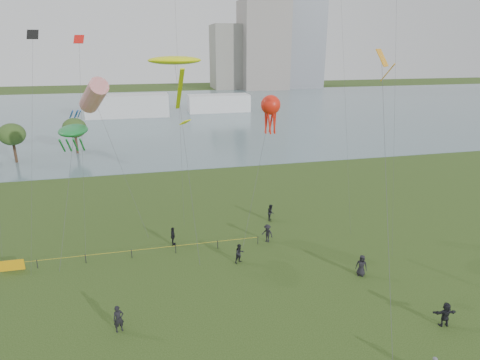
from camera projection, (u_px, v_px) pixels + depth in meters
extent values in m
plane|color=#233A12|center=(275.00, 342.00, 26.32)|extent=(400.00, 400.00, 0.00)
cube|color=slate|center=(171.00, 112.00, 118.71)|extent=(400.00, 120.00, 0.08)
cube|color=gray|center=(263.00, 45.00, 179.91)|extent=(20.00, 20.00, 38.00)
cube|color=gray|center=(230.00, 57.00, 184.02)|extent=(16.00, 18.00, 28.00)
cube|color=silver|center=(128.00, 106.00, 110.56)|extent=(22.00, 8.00, 6.00)
cube|color=white|center=(219.00, 103.00, 119.09)|extent=(18.00, 7.00, 5.00)
cylinder|color=#382619|center=(77.00, 146.00, 72.39)|extent=(0.44, 0.44, 2.91)
ellipsoid|color=#395521|center=(74.00, 128.00, 71.36)|extent=(4.13, 4.13, 3.49)
cylinder|color=#382619|center=(15.00, 154.00, 66.63)|extent=(0.44, 0.44, 2.97)
ellipsoid|color=#395521|center=(12.00, 134.00, 65.57)|extent=(4.23, 4.23, 3.57)
cylinder|color=black|center=(37.00, 264.00, 34.97)|extent=(0.07, 0.07, 0.85)
cylinder|color=black|center=(86.00, 259.00, 35.83)|extent=(0.07, 0.07, 0.85)
cylinder|color=black|center=(132.00, 254.00, 36.69)|extent=(0.07, 0.07, 0.85)
cylinder|color=black|center=(176.00, 249.00, 37.55)|extent=(0.07, 0.07, 0.85)
cylinder|color=black|center=(218.00, 244.00, 38.42)|extent=(0.07, 0.07, 0.85)
cylinder|color=black|center=(258.00, 240.00, 39.28)|extent=(0.07, 0.07, 0.85)
cylinder|color=gold|center=(131.00, 251.00, 36.59)|extent=(24.00, 0.03, 0.03)
cube|color=#DC9B0B|center=(12.00, 265.00, 34.50)|extent=(2.00, 0.04, 1.00)
imported|color=black|center=(240.00, 253.00, 35.76)|extent=(1.08, 0.97, 1.81)
imported|color=black|center=(267.00, 233.00, 39.60)|extent=(1.31, 1.35, 1.86)
imported|color=black|center=(173.00, 236.00, 38.97)|extent=(0.50, 1.10, 1.85)
imported|color=black|center=(361.00, 265.00, 33.73)|extent=(1.10, 1.00, 1.88)
imported|color=black|center=(445.00, 314.00, 27.62)|extent=(1.74, 0.78, 1.81)
imported|color=black|center=(119.00, 319.00, 27.06)|extent=(0.82, 0.66, 1.95)
imported|color=black|center=(271.00, 212.00, 44.58)|extent=(0.95, 1.08, 1.85)
cylinder|color=#3F3F42|center=(187.00, 159.00, 36.79)|extent=(0.73, 8.62, 17.23)
ellipsoid|color=#E8F50C|center=(175.00, 60.00, 37.96)|extent=(5.06, 3.16, 0.79)
cube|color=#E8F50C|center=(180.00, 91.00, 34.84)|extent=(0.36, 6.98, 4.09)
cube|color=#E8F50C|center=(185.00, 122.00, 31.99)|extent=(0.95, 0.95, 0.42)
cylinder|color=#3F3F42|center=(121.00, 167.00, 40.38)|extent=(4.36, 5.04, 13.81)
cylinder|color=red|center=(94.00, 96.00, 40.05)|extent=(3.75, 5.18, 3.88)
cylinder|color=blue|center=(79.00, 114.00, 39.15)|extent=(0.60, 1.13, 0.88)
cylinder|color=blue|center=(77.00, 113.00, 39.44)|extent=(0.60, 1.13, 0.88)
cylinder|color=blue|center=(72.00, 114.00, 39.21)|extent=(0.60, 1.13, 0.88)
cylinder|color=blue|center=(71.00, 115.00, 38.77)|extent=(0.60, 1.13, 0.88)
cylinder|color=blue|center=(76.00, 115.00, 38.73)|extent=(0.60, 1.13, 0.88)
cylinder|color=#3F3F42|center=(67.00, 199.00, 35.38)|extent=(1.77, 5.26, 11.27)
ellipsoid|color=#167B30|center=(73.00, 130.00, 36.20)|extent=(2.51, 4.52, 0.88)
cylinder|color=#167B30|center=(62.00, 146.00, 34.87)|extent=(0.16, 1.79, 1.54)
cylinder|color=#167B30|center=(69.00, 145.00, 34.99)|extent=(0.16, 1.79, 1.54)
cylinder|color=#167B30|center=(76.00, 145.00, 35.11)|extent=(0.16, 1.79, 1.54)
cylinder|color=#167B30|center=(82.00, 145.00, 35.23)|extent=(0.16, 1.79, 1.54)
cylinder|color=#3F3F42|center=(257.00, 175.00, 39.46)|extent=(4.17, 5.33, 12.89)
sphere|color=red|center=(271.00, 105.00, 40.32)|extent=(1.99, 1.99, 1.99)
cylinder|color=red|center=(275.00, 121.00, 40.93)|extent=(0.18, 0.54, 2.60)
cylinder|color=red|center=(271.00, 120.00, 41.28)|extent=(0.49, 0.36, 2.61)
cylinder|color=red|center=(267.00, 120.00, 41.17)|extent=(0.49, 0.36, 2.61)
cylinder|color=red|center=(266.00, 121.00, 40.71)|extent=(0.18, 0.54, 2.60)
cylinder|color=red|center=(269.00, 122.00, 40.37)|extent=(0.49, 0.36, 2.61)
cylinder|color=red|center=(274.00, 121.00, 40.48)|extent=(0.49, 0.36, 2.61)
cylinder|color=#3F3F42|center=(387.00, 199.00, 26.68)|extent=(4.02, 11.20, 17.68)
cube|color=orange|center=(382.00, 58.00, 29.48)|extent=(1.54, 1.54, 1.26)
cylinder|color=orange|center=(388.00, 73.00, 28.96)|extent=(0.08, 1.58, 1.35)
cube|color=red|center=(79.00, 39.00, 36.69)|extent=(1.04, 1.00, 0.76)
cube|color=black|center=(33.00, 34.00, 33.08)|extent=(1.05, 0.91, 0.76)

